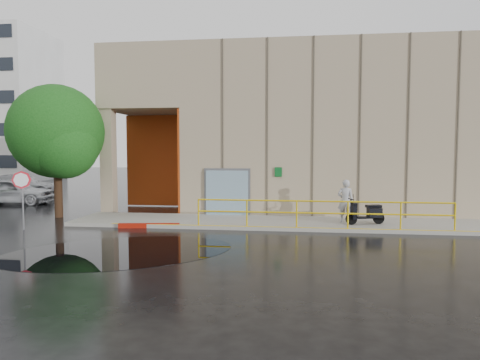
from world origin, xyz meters
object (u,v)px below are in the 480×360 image
at_px(car_a, 12,191).
at_px(person, 345,201).
at_px(stop_sign, 22,186).
at_px(tree_near, 59,135).
at_px(red_curb, 149,226).
at_px(scooter, 366,206).
at_px(car_c, 22,186).

bearing_deg(car_a, person, -112.93).
bearing_deg(stop_sign, tree_near, 85.32).
xyz_separation_m(person, stop_sign, (-12.42, -2.35, 0.66)).
bearing_deg(tree_near, red_curb, -22.44).
height_order(person, red_curb, person).
height_order(stop_sign, car_a, stop_sign).
bearing_deg(person, red_curb, 18.74).
height_order(red_curb, tree_near, tree_near).
distance_m(scooter, car_c, 22.51).
bearing_deg(red_curb, tree_near, 157.56).
distance_m(person, tree_near, 12.91).
bearing_deg(tree_near, car_a, 141.68).
xyz_separation_m(scooter, red_curb, (-8.49, -1.00, -0.77)).
distance_m(red_curb, car_a, 11.99).
bearing_deg(car_c, person, -124.53).
height_order(person, car_a, person).
xyz_separation_m(red_curb, car_c, (-12.16, 9.98, 0.64)).
xyz_separation_m(person, car_c, (-19.90, 8.62, -0.29)).
height_order(person, stop_sign, stop_sign).
bearing_deg(scooter, person, 138.42).
relative_size(person, stop_sign, 0.77).
bearing_deg(car_a, red_curb, -129.12).
bearing_deg(red_curb, car_c, 140.63).
xyz_separation_m(car_a, tree_near, (5.36, -4.23, 2.99)).
bearing_deg(person, stop_sign, 19.56).
bearing_deg(stop_sign, car_c, 116.11).
height_order(car_c, tree_near, tree_near).
xyz_separation_m(red_curb, tree_near, (-4.86, 2.01, 3.65)).
bearing_deg(scooter, car_c, 140.43).
height_order(person, tree_near, tree_near).
relative_size(car_c, tree_near, 0.83).
bearing_deg(stop_sign, red_curb, 3.92).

